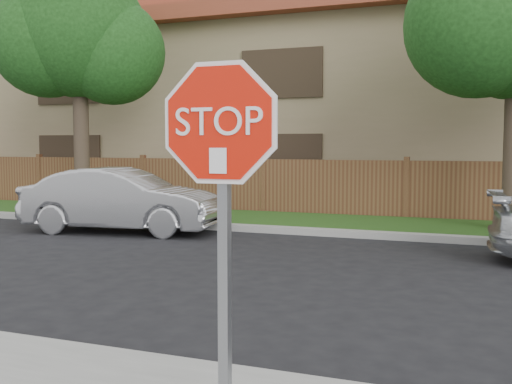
% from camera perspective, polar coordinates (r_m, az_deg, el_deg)
% --- Properties ---
extents(ground, '(90.00, 90.00, 0.00)m').
position_cam_1_polar(ground, '(5.46, -0.98, -17.20)').
color(ground, black).
rests_on(ground, ground).
extents(far_curb, '(70.00, 0.30, 0.15)m').
position_cam_1_polar(far_curb, '(13.14, 12.39, -4.08)').
color(far_curb, gray).
rests_on(far_curb, ground).
extents(grass_strip, '(70.00, 3.00, 0.12)m').
position_cam_1_polar(grass_strip, '(14.76, 13.33, -3.21)').
color(grass_strip, '#1E4714').
rests_on(grass_strip, ground).
extents(fence, '(70.00, 0.12, 1.60)m').
position_cam_1_polar(fence, '(16.27, 14.12, 0.11)').
color(fence, '#502E1C').
rests_on(fence, ground).
extents(apartment_building, '(35.20, 9.20, 7.20)m').
position_cam_1_polar(apartment_building, '(21.84, 16.01, 8.34)').
color(apartment_building, '#8D7C57').
rests_on(apartment_building, ground).
extents(tree_left, '(4.80, 3.90, 7.78)m').
position_cam_1_polar(tree_left, '(18.23, -16.72, 14.48)').
color(tree_left, '#382B21').
rests_on(tree_left, ground).
extents(stop_sign, '(1.01, 0.13, 2.55)m').
position_cam_1_polar(stop_sign, '(3.54, -3.34, 1.39)').
color(stop_sign, gray).
rests_on(stop_sign, sidewalk_near).
extents(sedan_left, '(4.68, 2.18, 1.48)m').
position_cam_1_polar(sedan_left, '(14.09, -12.65, -0.77)').
color(sedan_left, '#B3B4B8').
rests_on(sedan_left, ground).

